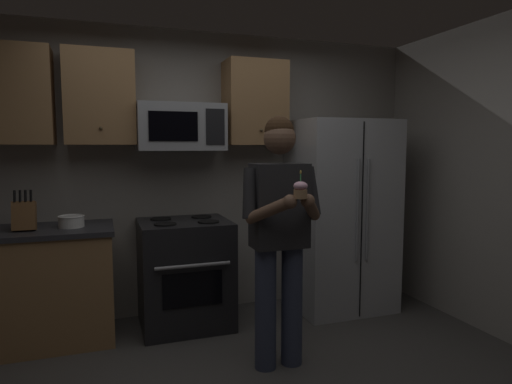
{
  "coord_description": "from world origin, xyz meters",
  "views": [
    {
      "loc": [
        -0.82,
        -2.41,
        1.56
      ],
      "look_at": [
        0.17,
        0.41,
        1.25
      ],
      "focal_mm": 31.36,
      "sensor_mm": 36.0,
      "label": 1
    }
  ],
  "objects_px": {
    "oven_range": "(185,273)",
    "microwave": "(180,127)",
    "knife_block": "(24,215)",
    "bowl_large_white": "(71,221)",
    "cupcake": "(300,190)",
    "refrigerator": "(341,215)",
    "person": "(280,228)"
  },
  "relations": [
    {
      "from": "refrigerator",
      "to": "person",
      "type": "bearing_deg",
      "value": -137.7
    },
    {
      "from": "oven_range",
      "to": "bowl_large_white",
      "type": "distance_m",
      "value": 1.03
    },
    {
      "from": "oven_range",
      "to": "person",
      "type": "relative_size",
      "value": 0.53
    },
    {
      "from": "microwave",
      "to": "refrigerator",
      "type": "relative_size",
      "value": 0.41
    },
    {
      "from": "oven_range",
      "to": "refrigerator",
      "type": "distance_m",
      "value": 1.56
    },
    {
      "from": "bowl_large_white",
      "to": "cupcake",
      "type": "height_order",
      "value": "cupcake"
    },
    {
      "from": "knife_block",
      "to": "bowl_large_white",
      "type": "xyz_separation_m",
      "value": [
        0.33,
        0.03,
        -0.07
      ]
    },
    {
      "from": "oven_range",
      "to": "cupcake",
      "type": "relative_size",
      "value": 5.36
    },
    {
      "from": "knife_block",
      "to": "bowl_large_white",
      "type": "distance_m",
      "value": 0.33
    },
    {
      "from": "refrigerator",
      "to": "person",
      "type": "distance_m",
      "value": 1.37
    },
    {
      "from": "refrigerator",
      "to": "microwave",
      "type": "bearing_deg",
      "value": 173.97
    },
    {
      "from": "microwave",
      "to": "knife_block",
      "type": "relative_size",
      "value": 2.31
    },
    {
      "from": "microwave",
      "to": "person",
      "type": "bearing_deg",
      "value": -65.5
    },
    {
      "from": "person",
      "to": "refrigerator",
      "type": "bearing_deg",
      "value": 42.3
    },
    {
      "from": "microwave",
      "to": "cupcake",
      "type": "xyz_separation_m",
      "value": [
        0.49,
        -1.41,
        -0.43
      ]
    },
    {
      "from": "oven_range",
      "to": "bowl_large_white",
      "type": "bearing_deg",
      "value": 179.71
    },
    {
      "from": "person",
      "to": "cupcake",
      "type": "bearing_deg",
      "value": -90.0
    },
    {
      "from": "bowl_large_white",
      "to": "person",
      "type": "xyz_separation_m",
      "value": [
        1.39,
        -0.96,
        0.03
      ]
    },
    {
      "from": "cupcake",
      "to": "person",
      "type": "bearing_deg",
      "value": 90.0
    },
    {
      "from": "microwave",
      "to": "refrigerator",
      "type": "height_order",
      "value": "microwave"
    },
    {
      "from": "microwave",
      "to": "oven_range",
      "type": "bearing_deg",
      "value": -90.02
    },
    {
      "from": "knife_block",
      "to": "bowl_large_white",
      "type": "height_order",
      "value": "knife_block"
    },
    {
      "from": "person",
      "to": "knife_block",
      "type": "bearing_deg",
      "value": 151.55
    },
    {
      "from": "refrigerator",
      "to": "cupcake",
      "type": "bearing_deg",
      "value": -128.98
    },
    {
      "from": "microwave",
      "to": "refrigerator",
      "type": "bearing_deg",
      "value": -6.03
    },
    {
      "from": "oven_range",
      "to": "microwave",
      "type": "distance_m",
      "value": 1.26
    },
    {
      "from": "bowl_large_white",
      "to": "person",
      "type": "bearing_deg",
      "value": -34.76
    },
    {
      "from": "microwave",
      "to": "bowl_large_white",
      "type": "bearing_deg",
      "value": -172.7
    },
    {
      "from": "microwave",
      "to": "bowl_large_white",
      "type": "relative_size",
      "value": 3.69
    },
    {
      "from": "microwave",
      "to": "refrigerator",
      "type": "distance_m",
      "value": 1.72
    },
    {
      "from": "refrigerator",
      "to": "knife_block",
      "type": "xyz_separation_m",
      "value": [
        -2.72,
        0.01,
        0.13
      ]
    },
    {
      "from": "person",
      "to": "bowl_large_white",
      "type": "bearing_deg",
      "value": 145.24
    }
  ]
}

